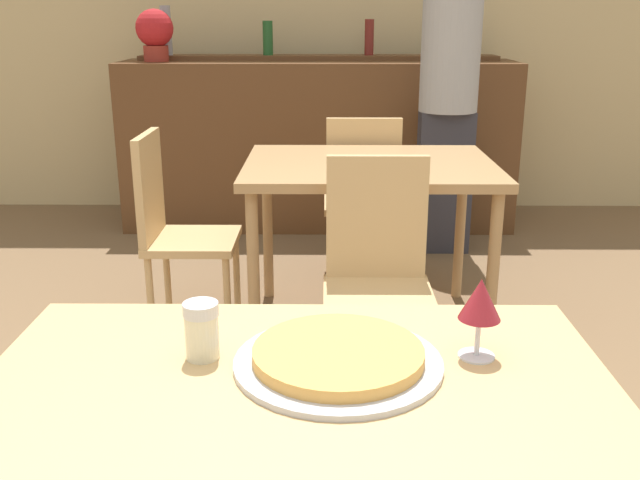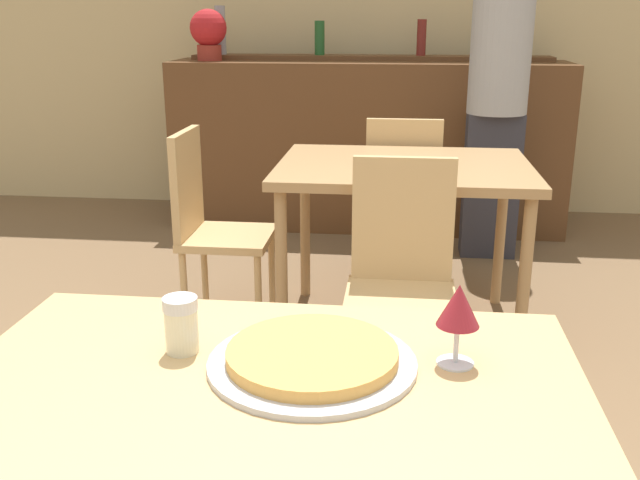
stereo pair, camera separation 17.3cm
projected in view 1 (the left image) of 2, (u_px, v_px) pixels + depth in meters
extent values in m
cube|color=#D1B784|center=(319.00, 14.00, 5.06)|extent=(8.00, 0.05, 2.80)
cube|color=tan|center=(296.00, 400.00, 1.25)|extent=(1.15, 0.77, 0.04)
cylinder|color=tan|center=(86.00, 473.00, 1.68)|extent=(0.05, 0.05, 0.73)
cylinder|color=tan|center=(521.00, 475.00, 1.67)|extent=(0.05, 0.05, 0.73)
cube|color=#A87F51|center=(370.00, 167.00, 3.13)|extent=(1.09, 0.85, 0.04)
cylinder|color=#A87F51|center=(254.00, 279.00, 2.90)|extent=(0.05, 0.05, 0.74)
cylinder|color=#A87F51|center=(492.00, 279.00, 2.90)|extent=(0.05, 0.05, 0.74)
cylinder|color=#A87F51|center=(268.00, 227.00, 3.60)|extent=(0.05, 0.05, 0.74)
cylinder|color=#A87F51|center=(460.00, 228.00, 3.59)|extent=(0.05, 0.05, 0.74)
cube|color=brown|center=(318.00, 145.00, 4.83)|extent=(2.60, 0.56, 1.10)
cube|color=brown|center=(318.00, 57.00, 4.79)|extent=(2.39, 0.24, 0.03)
cylinder|color=#9999A3|center=(166.00, 30.00, 4.75)|extent=(0.07, 0.07, 0.32)
cylinder|color=#1E5123|center=(268.00, 38.00, 4.76)|extent=(0.07, 0.07, 0.22)
cylinder|color=maroon|center=(369.00, 37.00, 4.75)|extent=(0.06, 0.06, 0.23)
cylinder|color=black|center=(471.00, 35.00, 4.74)|extent=(0.08, 0.08, 0.26)
cube|color=tan|center=(378.00, 298.00, 2.59)|extent=(0.40, 0.40, 0.04)
cube|color=tan|center=(377.00, 217.00, 2.69)|extent=(0.38, 0.04, 0.47)
cylinder|color=tan|center=(332.00, 373.00, 2.50)|extent=(0.03, 0.03, 0.40)
cylinder|color=tan|center=(429.00, 374.00, 2.49)|extent=(0.03, 0.03, 0.40)
cylinder|color=tan|center=(331.00, 332.00, 2.82)|extent=(0.03, 0.03, 0.40)
cylinder|color=tan|center=(417.00, 332.00, 2.82)|extent=(0.03, 0.03, 0.40)
cube|color=tan|center=(361.00, 204.00, 3.88)|extent=(0.40, 0.40, 0.04)
cube|color=tan|center=(364.00, 165.00, 3.63)|extent=(0.38, 0.04, 0.47)
cylinder|color=tan|center=(389.00, 232.00, 4.10)|extent=(0.03, 0.03, 0.40)
cylinder|color=tan|center=(330.00, 232.00, 4.11)|extent=(0.03, 0.03, 0.40)
cylinder|color=tan|center=(394.00, 251.00, 3.78)|extent=(0.03, 0.03, 0.40)
cylinder|color=tan|center=(330.00, 251.00, 3.78)|extent=(0.03, 0.03, 0.40)
cube|color=tan|center=(193.00, 241.00, 3.24)|extent=(0.40, 0.40, 0.04)
cube|color=tan|center=(149.00, 187.00, 3.16)|extent=(0.04, 0.38, 0.47)
cylinder|color=tan|center=(227.00, 299.00, 3.14)|extent=(0.03, 0.03, 0.40)
cylinder|color=tan|center=(237.00, 273.00, 3.47)|extent=(0.03, 0.03, 0.40)
cylinder|color=tan|center=(151.00, 299.00, 3.15)|extent=(0.03, 0.03, 0.40)
cylinder|color=tan|center=(167.00, 272.00, 3.47)|extent=(0.03, 0.03, 0.40)
cylinder|color=#B7B7BC|center=(338.00, 363.00, 1.33)|extent=(0.39, 0.39, 0.01)
cylinder|color=gold|center=(338.00, 354.00, 1.32)|extent=(0.32, 0.32, 0.02)
cylinder|color=beige|center=(202.00, 336.00, 1.35)|extent=(0.06, 0.06, 0.09)
cylinder|color=silver|center=(201.00, 309.00, 1.33)|extent=(0.07, 0.07, 0.02)
cube|color=#2D2D38|center=(444.00, 182.00, 4.31)|extent=(0.32, 0.18, 0.85)
cylinder|color=#9E9EA3|center=(451.00, 49.00, 4.07)|extent=(0.34, 0.34, 0.71)
cylinder|color=silver|center=(476.00, 356.00, 1.36)|extent=(0.07, 0.07, 0.00)
cylinder|color=silver|center=(478.00, 337.00, 1.35)|extent=(0.01, 0.01, 0.07)
cone|color=maroon|center=(480.00, 299.00, 1.33)|extent=(0.08, 0.08, 0.08)
cylinder|color=maroon|center=(156.00, 54.00, 4.61)|extent=(0.16, 0.16, 0.10)
sphere|color=red|center=(154.00, 28.00, 4.56)|extent=(0.24, 0.24, 0.24)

